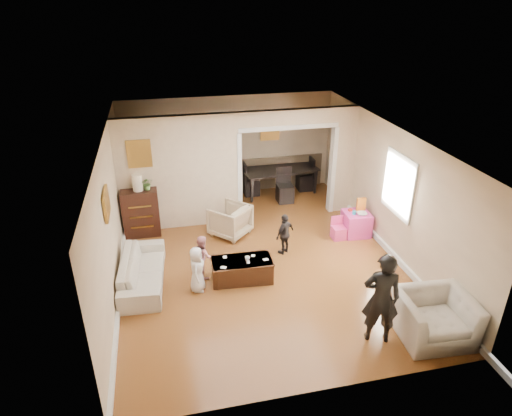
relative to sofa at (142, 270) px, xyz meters
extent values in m
plane|color=brown|center=(2.29, 0.38, -0.28)|extent=(7.00, 7.00, 0.00)
cube|color=beige|center=(0.92, 2.18, 1.02)|extent=(2.75, 0.18, 2.60)
cube|color=beige|center=(4.77, 2.18, 1.02)|extent=(0.55, 0.18, 2.60)
cube|color=beige|center=(3.39, 2.18, 2.15)|extent=(2.22, 0.18, 0.35)
cube|color=white|center=(5.02, -0.02, 1.27)|extent=(0.03, 0.95, 1.10)
cube|color=brown|center=(0.09, 2.08, 1.57)|extent=(0.45, 0.03, 0.55)
cube|color=brown|center=(-0.42, -0.22, 1.52)|extent=(0.03, 0.55, 0.40)
cube|color=brown|center=(3.39, 3.82, 1.42)|extent=(0.45, 0.03, 0.55)
imported|color=beige|center=(0.00, 0.00, 0.00)|extent=(0.88, 1.95, 0.55)
imported|color=tan|center=(1.90, 1.49, 0.08)|extent=(1.08, 1.08, 0.71)
imported|color=beige|center=(4.47, -2.47, 0.09)|extent=(1.18, 1.05, 0.73)
cube|color=black|center=(-0.01, 1.94, 0.26)|extent=(0.78, 0.44, 1.07)
cylinder|color=#EEE2C2|center=(-0.01, 1.94, 0.98)|extent=(0.22, 0.22, 0.36)
imported|color=#4E7735|center=(0.19, 1.94, 0.94)|extent=(0.25, 0.22, 0.28)
cube|color=#3C1E13|center=(1.83, -0.28, -0.07)|extent=(1.17, 0.65, 0.42)
imported|color=white|center=(1.93, -0.33, 0.19)|extent=(0.10, 0.10, 0.09)
cube|color=#E13B9C|center=(4.66, 0.88, -0.01)|extent=(0.58, 0.58, 0.54)
cube|color=gold|center=(4.78, 0.98, 0.41)|extent=(0.20, 0.08, 0.30)
cylinder|color=#28ADC9|center=(4.56, 0.83, 0.30)|extent=(0.08, 0.08, 0.08)
cube|color=red|center=(4.54, 1.00, 0.28)|extent=(0.09, 0.08, 0.05)
imported|color=silver|center=(4.71, 0.76, 0.29)|extent=(0.23, 0.23, 0.05)
imported|color=black|center=(3.58, 3.55, 0.07)|extent=(2.10, 1.32, 0.70)
imported|color=black|center=(3.58, -2.34, 0.50)|extent=(0.65, 0.53, 1.56)
imported|color=white|center=(0.98, -0.43, 0.16)|extent=(0.38, 0.49, 0.88)
imported|color=pink|center=(1.13, 0.02, 0.15)|extent=(0.42, 0.49, 0.85)
imported|color=black|center=(2.88, 0.47, 0.17)|extent=(0.55, 0.48, 0.90)
cube|color=white|center=(1.54, -0.11, 0.15)|extent=(0.08, 0.09, 0.00)
cube|color=white|center=(1.46, -0.46, 0.15)|extent=(0.13, 0.12, 0.00)
cube|color=white|center=(2.27, -0.36, 0.15)|extent=(0.11, 0.09, 0.00)
cube|color=white|center=(1.93, -0.39, 0.15)|extent=(0.08, 0.09, 0.00)
cube|color=white|center=(2.07, -0.18, 0.15)|extent=(0.09, 0.10, 0.00)
camera|label=1|loc=(0.54, -7.27, 4.69)|focal=31.47mm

